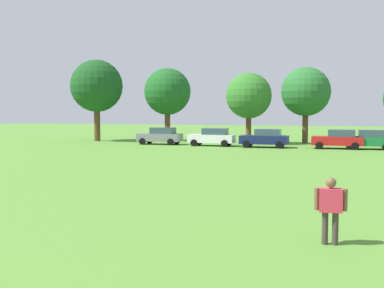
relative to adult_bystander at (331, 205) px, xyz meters
The scene contains 11 objects.
ground_plane 19.24m from the adult_bystander, 100.74° to the left, with size 160.00×160.00×0.00m, color #568C33.
adult_bystander is the anchor object (origin of this frame).
parked_car_gray_0 35.53m from the adult_bystander, 117.59° to the left, with size 4.30×2.02×1.68m.
parked_car_white_1 32.88m from the adult_bystander, 109.58° to the left, with size 4.30×2.02×1.68m.
parked_car_navy_2 31.12m from the adult_bystander, 101.11° to the left, with size 4.30×2.02×1.68m.
parked_car_red_3 30.87m from the adult_bystander, 89.43° to the left, with size 4.30×2.02×1.68m.
parked_car_green_4 31.13m from the adult_bystander, 84.83° to the left, with size 4.30×2.02×1.68m.
tree_far_left 43.10m from the adult_bystander, 125.96° to the left, with size 5.73×5.73×8.93m.
tree_left 41.38m from the adult_bystander, 115.59° to the left, with size 5.15×5.15×8.02m.
tree_center_left 35.87m from the adult_bystander, 103.39° to the left, with size 4.56×4.56×7.10m.
tree_center_right 37.68m from the adult_bystander, 94.45° to the left, with size 4.97×4.97×7.75m.
Camera 1 is at (3.66, -0.56, 3.23)m, focal length 43.82 mm.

